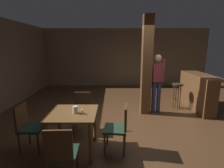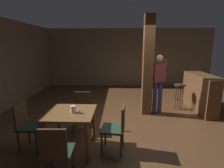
# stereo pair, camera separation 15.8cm
# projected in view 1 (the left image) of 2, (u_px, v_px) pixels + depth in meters

# --- Properties ---
(ground_plane) EXTENTS (10.80, 10.80, 0.00)m
(ground_plane) POSITION_uv_depth(u_px,v_px,m) (137.00, 123.00, 4.53)
(ground_plane) COLOR #4C301C
(wall_back) EXTENTS (8.00, 0.10, 2.80)m
(wall_back) POSITION_uv_depth(u_px,v_px,m) (125.00, 58.00, 8.64)
(wall_back) COLOR #756047
(wall_back) RESTS_ON ground_plane
(pillar) EXTENTS (0.28, 0.28, 2.80)m
(pillar) POSITION_uv_depth(u_px,v_px,m) (147.00, 66.00, 4.97)
(pillar) COLOR brown
(pillar) RESTS_ON ground_plane
(dining_table) EXTENTS (0.87, 0.87, 0.77)m
(dining_table) POSITION_uv_depth(u_px,v_px,m) (73.00, 120.00, 3.22)
(dining_table) COLOR brown
(dining_table) RESTS_ON ground_plane
(chair_west) EXTENTS (0.44, 0.44, 0.89)m
(chair_west) POSITION_uv_depth(u_px,v_px,m) (28.00, 125.00, 3.26)
(chair_west) COLOR #1E3828
(chair_west) RESTS_ON ground_plane
(chair_east) EXTENTS (0.46, 0.46, 0.89)m
(chair_east) POSITION_uv_depth(u_px,v_px,m) (119.00, 126.00, 3.22)
(chair_east) COLOR #1E3828
(chair_east) RESTS_ON ground_plane
(chair_south) EXTENTS (0.44, 0.44, 0.89)m
(chair_south) POSITION_uv_depth(u_px,v_px,m) (61.00, 152.00, 2.42)
(chair_south) COLOR #1E3828
(chair_south) RESTS_ON ground_plane
(chair_north) EXTENTS (0.43, 0.43, 0.89)m
(chair_north) POSITION_uv_depth(u_px,v_px,m) (82.00, 110.00, 4.05)
(chair_north) COLOR #1E3828
(chair_north) RESTS_ON ground_plane
(napkin_cup) EXTENTS (0.09, 0.09, 0.13)m
(napkin_cup) POSITION_uv_depth(u_px,v_px,m) (75.00, 110.00, 3.14)
(napkin_cup) COLOR silver
(napkin_cup) RESTS_ON dining_table
(salt_shaker) EXTENTS (0.03, 0.03, 0.09)m
(salt_shaker) POSITION_uv_depth(u_px,v_px,m) (82.00, 112.00, 3.09)
(salt_shaker) COLOR silver
(salt_shaker) RESTS_ON dining_table
(standing_person) EXTENTS (0.47, 0.28, 1.72)m
(standing_person) POSITION_uv_depth(u_px,v_px,m) (157.00, 80.00, 5.06)
(standing_person) COLOR maroon
(standing_person) RESTS_ON ground_plane
(bar_counter) EXTENTS (0.56, 1.80, 1.09)m
(bar_counter) POSITION_uv_depth(u_px,v_px,m) (196.00, 91.00, 5.52)
(bar_counter) COLOR brown
(bar_counter) RESTS_ON ground_plane
(bar_stool_near) EXTENTS (0.34, 0.34, 0.80)m
(bar_stool_near) POSITION_uv_depth(u_px,v_px,m) (177.00, 90.00, 5.51)
(bar_stool_near) COLOR #2D2319
(bar_stool_near) RESTS_ON ground_plane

